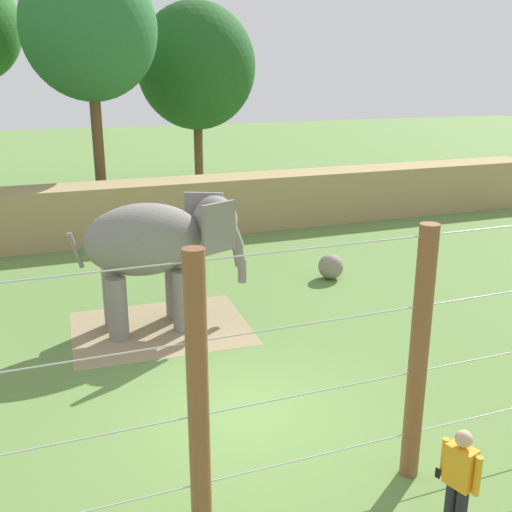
{
  "coord_description": "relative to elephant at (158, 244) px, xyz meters",
  "views": [
    {
      "loc": [
        -3.21,
        -9.03,
        5.91
      ],
      "look_at": [
        1.98,
        4.66,
        1.4
      ],
      "focal_mm": 42.08,
      "sensor_mm": 36.0,
      "label": 1
    }
  ],
  "objects": [
    {
      "name": "elephant",
      "position": [
        0.0,
        0.0,
        0.0
      ],
      "size": [
        4.2,
        1.77,
        3.11
      ],
      "color": "gray",
      "rests_on": "ground"
    },
    {
      "name": "enrichment_ball",
      "position": [
        5.44,
        1.63,
        -1.68
      ],
      "size": [
        0.75,
        0.75,
        0.75
      ],
      "primitive_type": "sphere",
      "color": "gray",
      "rests_on": "ground"
    },
    {
      "name": "dirt_patch",
      "position": [
        -0.07,
        -0.13,
        -2.06
      ],
      "size": [
        4.29,
        3.49,
        0.01
      ],
      "primitive_type": "cube",
      "rotation": [
        0.0,
        0.0,
        -0.05
      ],
      "color": "#937F5B",
      "rests_on": "ground"
    },
    {
      "name": "tree_left_of_centre",
      "position": [
        0.09,
        11.89,
        5.4
      ],
      "size": [
        5.22,
        5.22,
        10.23
      ],
      "color": "brown",
      "rests_on": "ground"
    },
    {
      "name": "tree_far_right",
      "position": [
        5.44,
        16.04,
        4.08
      ],
      "size": [
        5.73,
        5.73,
        9.17
      ],
      "color": "brown",
      "rests_on": "ground"
    },
    {
      "name": "zookeeper",
      "position": [
        2.06,
        -8.29,
        -1.13
      ],
      "size": [
        0.33,
        0.57,
        1.67
      ],
      "color": "#232328",
      "rests_on": "ground"
    },
    {
      "name": "cable_fence",
      "position": [
        0.64,
        -6.9,
        -0.08
      ],
      "size": [
        11.16,
        0.28,
        3.95
      ],
      "color": "brown",
      "rests_on": "ground"
    },
    {
      "name": "embankment_wall",
      "position": [
        0.58,
        8.29,
        -1.03
      ],
      "size": [
        36.0,
        1.8,
        2.06
      ],
      "primitive_type": "cube",
      "color": "tan",
      "rests_on": "ground"
    },
    {
      "name": "ground_plane",
      "position": [
        0.58,
        -4.36,
        -2.06
      ],
      "size": [
        120.0,
        120.0,
        0.0
      ],
      "primitive_type": "plane",
      "color": "#5B7F3D"
    }
  ]
}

